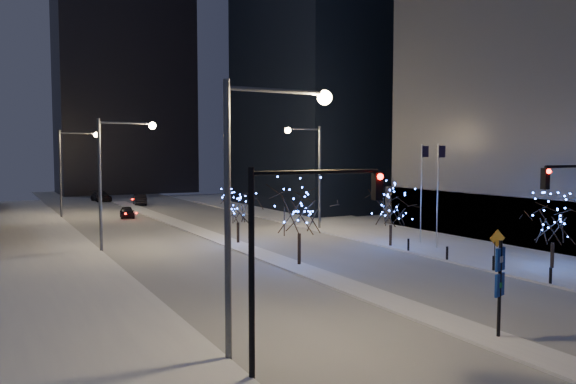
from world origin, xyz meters
TOP-DOWN VIEW (x-y plane):
  - ground at (0.00, 0.00)m, footprint 160.00×160.00m
  - road at (0.00, 35.00)m, footprint 20.00×130.00m
  - median at (0.00, 30.00)m, footprint 2.00×80.00m
  - east_sidewalk at (15.00, 20.00)m, footprint 10.00×90.00m
  - west_sidewalk at (-14.00, 20.00)m, footprint 8.00×90.00m
  - horizon_block at (6.00, 92.00)m, footprint 24.00×14.00m
  - street_lamp_w_near at (-8.94, 2.00)m, footprint 4.40×0.56m
  - street_lamp_w_mid at (-8.94, 27.00)m, footprint 4.40×0.56m
  - street_lamp_w_far at (-8.94, 52.00)m, footprint 4.40×0.56m
  - street_lamp_east at (10.08, 30.00)m, footprint 3.90×0.56m
  - traffic_signal_west at (-8.44, -0.00)m, footprint 5.26×0.43m
  - flagpoles at (13.37, 17.25)m, footprint 1.35×2.60m
  - bollards at (10.20, 10.00)m, footprint 0.16×12.16m
  - car_near at (-3.32, 48.89)m, footprint 2.17×4.05m
  - car_mid at (1.80, 64.18)m, footprint 2.30×4.87m
  - car_far at (-1.96, 73.12)m, footprint 2.64×5.59m
  - holiday_tree_median_near at (0.50, 15.44)m, footprint 4.85×4.85m
  - holiday_tree_median_far at (0.50, 25.57)m, footprint 3.29×3.29m
  - holiday_tree_plaza_near at (14.11, 6.79)m, footprint 3.97×3.97m
  - holiday_tree_plaza_far at (10.50, 18.48)m, footprint 4.42×4.42m
  - wayfinding_sign at (0.35, -0.98)m, footprint 0.70×0.30m
  - construction_sign at (13.41, 10.56)m, footprint 1.23×0.27m

SIDE VIEW (x-z plane):
  - ground at x=0.00m, z-range 0.00..0.00m
  - road at x=0.00m, z-range 0.00..0.02m
  - median at x=0.00m, z-range 0.00..0.15m
  - east_sidewalk at x=15.00m, z-range 0.00..0.15m
  - west_sidewalk at x=-14.00m, z-range 0.00..0.15m
  - bollards at x=10.20m, z-range 0.15..1.05m
  - car_near at x=-3.32m, z-range 0.00..1.31m
  - car_mid at x=1.80m, z-range 0.00..1.54m
  - car_far at x=-1.96m, z-range 0.00..1.58m
  - construction_sign at x=13.41m, z-range 0.36..2.41m
  - wayfinding_sign at x=0.35m, z-range 0.45..4.45m
  - holiday_tree_median_far at x=0.50m, z-range 0.84..5.10m
  - holiday_tree_plaza_near at x=14.11m, z-range 0.81..5.50m
  - holiday_tree_plaza_far at x=10.50m, z-range 0.81..5.73m
  - holiday_tree_median_near at x=0.50m, z-range 1.00..6.61m
  - traffic_signal_west at x=-8.44m, z-range 1.26..8.26m
  - flagpoles at x=13.37m, z-range 0.80..8.80m
  - street_lamp_east at x=10.08m, z-range 1.45..11.45m
  - street_lamp_w_near at x=-8.94m, z-range 1.50..11.50m
  - street_lamp_w_mid at x=-8.94m, z-range 1.50..11.50m
  - street_lamp_w_far at x=-8.94m, z-range 1.50..11.50m
  - horizon_block at x=6.00m, z-range 0.00..42.00m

